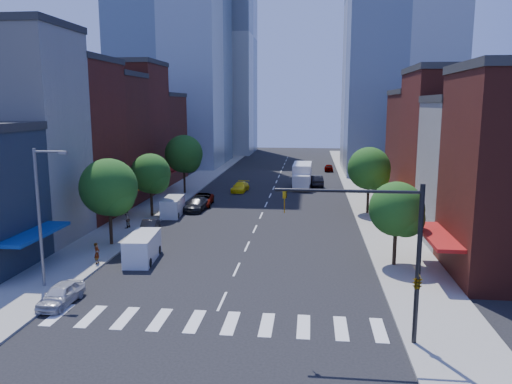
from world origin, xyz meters
TOP-DOWN VIEW (x-y plane):
  - ground at (0.00, 0.00)m, footprint 220.00×220.00m
  - sidewalk_left at (-12.50, 40.00)m, footprint 5.00×120.00m
  - sidewalk_right at (12.50, 40.00)m, footprint 5.00×120.00m
  - crosswalk at (0.00, -3.00)m, footprint 19.00×3.00m
  - bldg_left_1 at (-21.00, 12.00)m, footprint 12.00×8.00m
  - bldg_left_2 at (-21.00, 20.50)m, footprint 12.00×9.00m
  - bldg_left_3 at (-21.00, 29.00)m, footprint 12.00×8.00m
  - bldg_left_4 at (-21.00, 37.50)m, footprint 12.00×9.00m
  - bldg_left_5 at (-21.00, 47.00)m, footprint 12.00×10.00m
  - bldg_right_1 at (21.00, 15.00)m, footprint 12.00×8.00m
  - bldg_right_2 at (21.00, 24.00)m, footprint 12.00×10.00m
  - bldg_right_3 at (21.00, 34.00)m, footprint 12.00×10.00m
  - tower_far_w at (-18.00, 95.00)m, footprint 18.00×18.00m
  - traffic_signal at (9.94, -4.50)m, footprint 7.24×2.24m
  - streetlight at (-11.81, 1.00)m, footprint 2.25×0.25m
  - tree_left_near at (-11.35, 10.92)m, footprint 4.80×4.80m
  - tree_left_mid at (-11.35, 21.92)m, footprint 4.20×4.20m
  - tree_left_far at (-11.35, 35.92)m, footprint 5.00×5.00m
  - tree_right_near at (11.65, 7.92)m, footprint 4.00×4.00m
  - tree_right_far at (11.65, 25.92)m, footprint 4.60×4.60m
  - parked_car_front at (-9.50, -1.55)m, footprint 1.66×3.86m
  - parked_car_second at (-9.50, 15.03)m, footprint 1.84×4.05m
  - parked_car_third at (-7.50, 28.62)m, footprint 2.63×5.18m
  - parked_car_rear at (-7.50, 25.74)m, footprint 2.33×5.05m
  - cargo_van_near at (-7.49, 7.22)m, footprint 2.36×4.97m
  - cargo_van_far at (-9.49, 22.88)m, footprint 2.19×4.74m
  - taxi at (-4.34, 38.52)m, footprint 2.30×4.69m
  - traffic_car_oncoming at (6.10, 44.59)m, footprint 2.17×4.91m
  - traffic_car_far at (8.50, 61.48)m, footprint 1.53×3.73m
  - box_truck at (4.03, 43.19)m, footprint 2.78×8.51m
  - pedestrian_near at (-10.50, 5.86)m, footprint 0.40×0.58m
  - pedestrian_far at (-12.24, 16.49)m, footprint 0.81×0.95m

SIDE VIEW (x-z plane):
  - ground at x=0.00m, z-range 0.00..0.00m
  - crosswalk at x=0.00m, z-range 0.00..0.01m
  - sidewalk_left at x=-12.50m, z-range 0.00..0.15m
  - sidewalk_right at x=12.50m, z-range 0.00..0.15m
  - traffic_car_far at x=8.50m, z-range 0.00..1.27m
  - parked_car_second at x=-9.50m, z-range 0.00..1.29m
  - parked_car_front at x=-9.50m, z-range 0.00..1.30m
  - taxi at x=-4.34m, z-range 0.00..1.31m
  - parked_car_third at x=-7.50m, z-range 0.00..1.40m
  - parked_car_rear at x=-7.50m, z-range 0.00..1.43m
  - traffic_car_oncoming at x=6.10m, z-range 0.00..1.57m
  - pedestrian_near at x=-10.50m, z-range 0.15..1.70m
  - cargo_van_far at x=-9.49m, z-range -0.01..1.95m
  - pedestrian_far at x=-12.24m, z-range 0.15..1.86m
  - cargo_van_near at x=-7.49m, z-range -0.01..2.04m
  - box_truck at x=4.03m, z-range -0.09..3.31m
  - traffic_signal at x=9.94m, z-range 0.16..8.16m
  - tree_right_near at x=11.65m, z-range 1.09..7.29m
  - tree_left_mid at x=-11.35m, z-range 1.20..7.85m
  - tree_right_far at x=11.65m, z-range 1.26..8.46m
  - tree_left_near at x=-11.35m, z-range 1.22..8.52m
  - tree_left_far at x=-11.35m, z-range 1.33..9.08m
  - streetlight at x=-11.81m, z-range 0.78..9.78m
  - bldg_right_1 at x=21.00m, z-range 0.00..12.00m
  - bldg_left_5 at x=-21.00m, z-range 0.00..13.00m
  - bldg_right_3 at x=21.00m, z-range 0.00..13.00m
  - bldg_left_3 at x=-21.00m, z-range 0.00..15.00m
  - bldg_right_2 at x=21.00m, z-range 0.00..15.00m
  - bldg_left_2 at x=-21.00m, z-range 0.00..16.00m
  - bldg_left_4 at x=-21.00m, z-range 0.00..17.00m
  - bldg_left_1 at x=-21.00m, z-range 0.00..18.00m
  - tower_far_w at x=-18.00m, z-range 0.00..56.00m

